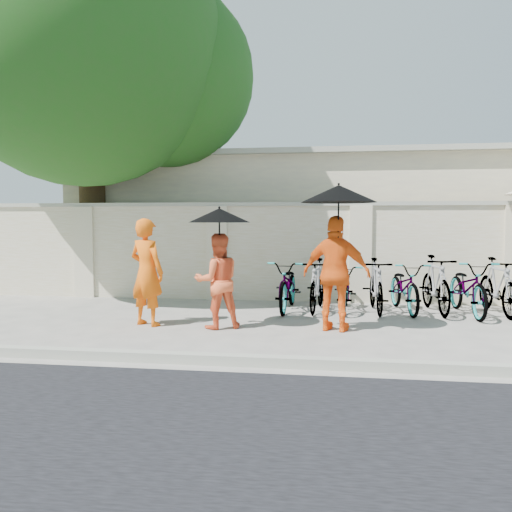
# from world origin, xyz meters

# --- Properties ---
(ground) EXTENTS (80.00, 80.00, 0.00)m
(ground) POSITION_xyz_m (0.00, 0.00, 0.00)
(ground) COLOR #A7A093
(kerb) EXTENTS (40.00, 0.16, 0.12)m
(kerb) POSITION_xyz_m (0.00, -1.70, 0.06)
(kerb) COLOR #9D9E8E
(kerb) RESTS_ON ground
(compound_wall) EXTENTS (20.00, 0.30, 2.00)m
(compound_wall) POSITION_xyz_m (1.00, 3.20, 1.00)
(compound_wall) COLOR silver
(compound_wall) RESTS_ON ground
(building_behind) EXTENTS (14.00, 6.00, 3.20)m
(building_behind) POSITION_xyz_m (2.00, 7.00, 1.60)
(building_behind) COLOR beige
(building_behind) RESTS_ON ground
(shade_tree) EXTENTS (6.70, 6.20, 8.20)m
(shade_tree) POSITION_xyz_m (-3.66, 2.97, 5.10)
(shade_tree) COLOR #52391B
(shade_tree) RESTS_ON ground
(monk_left) EXTENTS (0.74, 0.62, 1.73)m
(monk_left) POSITION_xyz_m (-1.56, 0.32, 0.86)
(monk_left) COLOR #FF630D
(monk_left) RESTS_ON ground
(monk_center) EXTENTS (0.89, 0.81, 1.49)m
(monk_center) POSITION_xyz_m (-0.39, 0.26, 0.75)
(monk_center) COLOR #FF6533
(monk_center) RESTS_ON ground
(parasol_center) EXTENTS (0.96, 0.96, 1.04)m
(parasol_center) POSITION_xyz_m (-0.34, 0.18, 1.77)
(parasol_center) COLOR black
(parasol_center) RESTS_ON ground
(monk_right) EXTENTS (1.11, 0.69, 1.77)m
(monk_right) POSITION_xyz_m (1.45, 0.31, 0.88)
(monk_right) COLOR orange
(monk_right) RESTS_ON ground
(parasol_right) EXTENTS (1.13, 1.13, 1.22)m
(parasol_right) POSITION_xyz_m (1.47, 0.23, 2.09)
(parasol_right) COLOR black
(parasol_right) RESTS_ON ground
(bike_0) EXTENTS (0.74, 1.84, 0.95)m
(bike_0) POSITION_xyz_m (0.60, 1.98, 0.47)
(bike_0) COLOR slate
(bike_0) RESTS_ON ground
(bike_1) EXTENTS (0.66, 1.68, 0.98)m
(bike_1) POSITION_xyz_m (1.14, 1.95, 0.49)
(bike_1) COLOR slate
(bike_1) RESTS_ON ground
(bike_2) EXTENTS (0.70, 1.72, 0.89)m
(bike_2) POSITION_xyz_m (1.68, 2.08, 0.44)
(bike_2) COLOR slate
(bike_2) RESTS_ON ground
(bike_3) EXTENTS (0.51, 1.67, 1.00)m
(bike_3) POSITION_xyz_m (2.22, 1.97, 0.50)
(bike_3) COLOR slate
(bike_3) RESTS_ON ground
(bike_4) EXTENTS (0.83, 1.83, 0.93)m
(bike_4) POSITION_xyz_m (2.75, 2.11, 0.46)
(bike_4) COLOR slate
(bike_4) RESTS_ON ground
(bike_5) EXTENTS (0.61, 1.78, 1.06)m
(bike_5) POSITION_xyz_m (3.29, 2.08, 0.53)
(bike_5) COLOR slate
(bike_5) RESTS_ON ground
(bike_6) EXTENTS (0.76, 1.91, 0.99)m
(bike_6) POSITION_xyz_m (3.83, 1.95, 0.49)
(bike_6) COLOR slate
(bike_6) RESTS_ON ground
(bike_7) EXTENTS (0.60, 1.73, 1.02)m
(bike_7) POSITION_xyz_m (4.37, 2.06, 0.51)
(bike_7) COLOR slate
(bike_7) RESTS_ON ground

